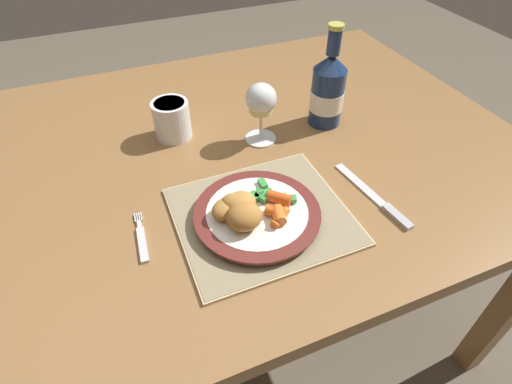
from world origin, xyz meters
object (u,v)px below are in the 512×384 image
at_px(drinking_cup, 172,119).
at_px(bottle, 328,90).
at_px(fork, 142,240).
at_px(dining_table, 202,179).
at_px(wine_glass, 261,102).
at_px(table_knife, 378,200).
at_px(dinner_plate, 257,214).

bearing_deg(drinking_cup, bottle, -12.94).
xyz_separation_m(fork, bottle, (0.50, 0.22, 0.09)).
bearing_deg(dining_table, fork, -128.62).
relative_size(wine_glass, drinking_cup, 1.59).
bearing_deg(dining_table, table_knife, -44.81).
distance_m(dining_table, wine_glass, 0.23).
distance_m(table_knife, wine_glass, 0.33).
relative_size(wine_glass, bottle, 0.59).
height_order(dining_table, bottle, bottle).
xyz_separation_m(bottle, drinking_cup, (-0.36, 0.08, -0.04)).
bearing_deg(dinner_plate, bottle, 41.31).
relative_size(dinner_plate, bottle, 0.98).
bearing_deg(bottle, wine_glass, -176.85).
bearing_deg(wine_glass, table_knife, -64.79).
height_order(dining_table, wine_glass, wine_glass).
bearing_deg(dinner_plate, table_knife, -9.91).
bearing_deg(wine_glass, bottle, 3.15).
xyz_separation_m(dining_table, table_knife, (0.29, -0.29, 0.08)).
bearing_deg(bottle, dinner_plate, -138.69).
distance_m(wine_glass, bottle, 0.18).
xyz_separation_m(table_knife, drinking_cup, (-0.32, 0.38, 0.04)).
bearing_deg(wine_glass, dinner_plate, -114.44).
xyz_separation_m(dinner_plate, fork, (-0.21, 0.03, -0.01)).
bearing_deg(fork, wine_glass, 33.04).
height_order(wine_glass, bottle, bottle).
xyz_separation_m(dining_table, drinking_cup, (-0.03, 0.09, 0.12)).
xyz_separation_m(dining_table, fork, (-0.17, -0.21, 0.08)).
bearing_deg(bottle, dining_table, -178.53).
height_order(dining_table, dinner_plate, dinner_plate).
bearing_deg(table_knife, dining_table, 135.19).
relative_size(dinner_plate, drinking_cup, 2.63).
bearing_deg(dinner_plate, dining_table, 100.21).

